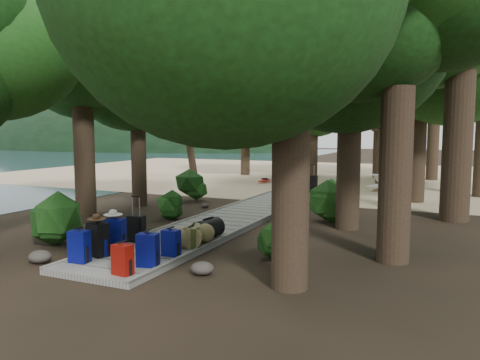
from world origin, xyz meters
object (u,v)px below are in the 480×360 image
at_px(backpack_left_a, 79,245).
at_px(suitcase_on_boardwalk, 136,229).
at_px(backpack_right_d, 191,237).
at_px(lone_suitcase_on_sand, 311,184).
at_px(sun_lounger, 379,183).
at_px(backpack_left_c, 116,232).
at_px(backpack_right_a, 123,258).
at_px(backpack_right_b, 148,248).
at_px(duffel_right_black, 208,229).
at_px(kayak, 265,180).
at_px(duffel_right_khaki, 193,235).
at_px(backpack_right_c, 171,241).
at_px(backpack_left_b, 98,237).

xyz_separation_m(backpack_left_a, suitcase_on_boardwalk, (-0.02, 1.81, -0.04)).
relative_size(backpack_left_a, backpack_right_d, 1.41).
xyz_separation_m(lone_suitcase_on_sand, sun_lounger, (2.52, 2.06, -0.05)).
height_order(backpack_left_c, lone_suitcase_on_sand, backpack_left_c).
xyz_separation_m(backpack_right_a, backpack_right_b, (0.11, 0.60, 0.04)).
relative_size(backpack_right_b, duffel_right_black, 0.95).
xyz_separation_m(backpack_left_a, kayak, (-2.09, 15.27, -0.30)).
bearing_deg(duffel_right_khaki, backpack_right_c, -111.41).
xyz_separation_m(backpack_right_a, backpack_right_d, (0.14, 2.11, -0.06)).
bearing_deg(backpack_left_c, kayak, 85.47).
distance_m(suitcase_on_boardwalk, lone_suitcase_on_sand, 10.66).
bearing_deg(duffel_right_black, backpack_right_a, -82.43).
height_order(backpack_right_a, sun_lounger, backpack_right_a).
bearing_deg(backpack_right_b, backpack_left_c, 136.49).
relative_size(backpack_left_b, kayak, 0.26).
bearing_deg(kayak, lone_suitcase_on_sand, -36.23).
xyz_separation_m(backpack_right_c, lone_suitcase_on_sand, (-0.23, 11.28, -0.02)).
relative_size(backpack_left_c, duffel_right_black, 1.01).
bearing_deg(backpack_left_b, backpack_right_c, 40.71).
xyz_separation_m(backpack_right_d, duffel_right_black, (-0.08, 0.96, -0.01)).
xyz_separation_m(backpack_left_a, backpack_right_c, (1.33, 1.13, -0.05)).
relative_size(backpack_left_a, suitcase_on_boardwalk, 1.14).
distance_m(backpack_right_c, lone_suitcase_on_sand, 11.29).
distance_m(backpack_left_a, backpack_right_d, 2.29).
bearing_deg(sun_lounger, duffel_right_black, -82.64).
bearing_deg(backpack_right_c, sun_lounger, 80.37).
bearing_deg(backpack_right_c, backpack_right_b, -88.46).
distance_m(backpack_left_a, kayak, 15.42).
bearing_deg(backpack_right_b, backpack_left_a, 178.69).
bearing_deg(kayak, suitcase_on_boardwalk, -75.63).
distance_m(suitcase_on_boardwalk, kayak, 13.62).
relative_size(backpack_right_d, duffel_right_black, 0.67).
height_order(kayak, sun_lounger, sun_lounger).
distance_m(backpack_left_b, backpack_right_a, 1.47).
bearing_deg(kayak, backpack_left_b, -76.29).
distance_m(suitcase_on_boardwalk, sun_lounger, 13.17).
bearing_deg(backpack_left_c, backpack_right_d, 15.26).
bearing_deg(sun_lounger, backpack_left_c, -86.60).
xyz_separation_m(backpack_right_c, sun_lounger, (2.29, 13.34, -0.07)).
bearing_deg(backpack_left_a, sun_lounger, 68.17).
bearing_deg(backpack_left_b, kayak, 113.72).
distance_m(backpack_left_a, backpack_left_c, 1.07).
distance_m(backpack_left_a, backpack_right_b, 1.39).
bearing_deg(backpack_right_b, suitcase_on_boardwalk, 118.16).
relative_size(backpack_left_b, backpack_right_d, 1.55).
xyz_separation_m(backpack_right_d, sun_lounger, (2.24, 12.65, -0.02)).
relative_size(backpack_left_c, backpack_right_d, 1.51).
bearing_deg(sun_lounger, backpack_right_d, -81.45).
distance_m(backpack_left_b, duffel_right_black, 2.62).
bearing_deg(backpack_left_a, duffel_right_khaki, 49.00).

